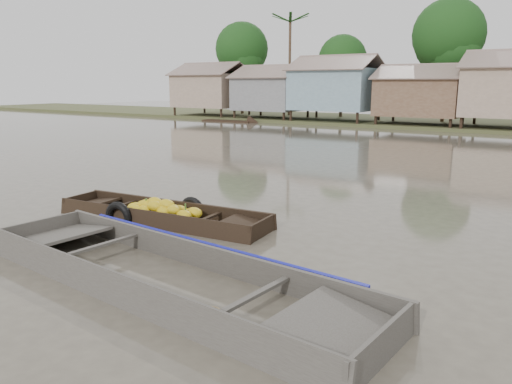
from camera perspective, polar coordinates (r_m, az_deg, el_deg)
The scene contains 3 objects.
ground at distance 10.54m, azimuth -5.08°, elevation -5.42°, with size 120.00×120.00×0.00m, color #514B3E.
banana_boat at distance 12.08m, azimuth -10.97°, elevation -2.55°, with size 5.53×1.79×0.78m.
viewer_boat at distance 8.31m, azimuth -10.18°, elevation -10.08°, with size 7.78×2.65×0.61m.
Camera 1 is at (6.23, -7.87, 3.21)m, focal length 35.00 mm.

